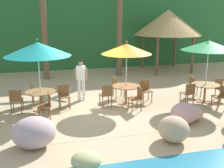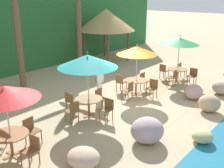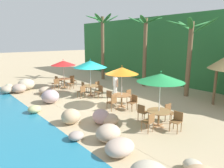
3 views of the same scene
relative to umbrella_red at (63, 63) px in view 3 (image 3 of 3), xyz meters
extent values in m
plane|color=tan|center=(5.39, -0.10, -2.05)|extent=(120.00, 120.00, 0.00)
cube|color=tan|center=(5.39, -0.10, -2.05)|extent=(18.00, 5.20, 0.01)
cube|color=#286633|center=(5.39, 8.90, 0.95)|extent=(28.00, 2.40, 6.00)
ellipsoid|color=tan|center=(1.01, -2.05, -1.79)|extent=(0.91, 0.99, 0.54)
ellipsoid|color=tan|center=(-1.02, -4.22, -1.76)|extent=(1.05, 0.87, 0.59)
ellipsoid|color=#A49388|center=(8.64, -4.02, -1.88)|extent=(0.59, 0.62, 0.34)
ellipsoid|color=tan|center=(-0.66, -3.43, -1.72)|extent=(1.15, 1.04, 0.67)
ellipsoid|color=#ABB18D|center=(-2.58, -3.68, -1.86)|extent=(0.61, 0.56, 0.39)
ellipsoid|color=tan|center=(7.08, -3.37, -1.69)|extent=(0.85, 0.91, 0.72)
ellipsoid|color=#B3AA94|center=(12.69, -2.37, -1.87)|extent=(0.62, 0.57, 0.36)
ellipsoid|color=#C19595|center=(8.02, -2.27, -1.70)|extent=(0.92, 0.78, 0.70)
ellipsoid|color=tan|center=(4.48, -4.15, -1.85)|extent=(0.70, 0.70, 0.41)
ellipsoid|color=tan|center=(8.41, -2.05, -1.79)|extent=(0.74, 0.82, 0.53)
ellipsoid|color=#BDA391|center=(10.57, -3.44, -1.77)|extent=(0.93, 1.11, 0.57)
ellipsoid|color=tan|center=(9.54, -3.10, -1.72)|extent=(0.91, 1.03, 0.68)
ellipsoid|color=#BAAD91|center=(-1.22, -2.70, -1.61)|extent=(1.17, 1.28, 0.89)
ellipsoid|color=#AE959A|center=(3.33, -2.71, -1.64)|extent=(1.16, 1.08, 0.84)
cylinder|color=silver|center=(0.00, 0.00, -0.98)|extent=(0.04, 0.04, 2.16)
cone|color=red|center=(0.00, 0.00, 0.00)|extent=(2.01, 2.01, 0.38)
sphere|color=red|center=(0.00, 0.00, 0.28)|extent=(0.07, 0.07, 0.07)
cube|color=olive|center=(0.00, 0.00, -2.04)|extent=(0.60, 0.12, 0.03)
cube|color=olive|center=(0.00, 0.00, -2.04)|extent=(0.12, 0.60, 0.03)
cylinder|color=olive|center=(0.00, 0.00, -1.68)|extent=(0.09, 0.09, 0.71)
cylinder|color=olive|center=(0.00, 0.00, -1.33)|extent=(1.10, 1.10, 0.03)
cylinder|color=brown|center=(1.04, -0.07, -1.83)|extent=(0.04, 0.04, 0.45)
cylinder|color=brown|center=(0.69, -0.11, -1.83)|extent=(0.04, 0.04, 0.45)
cylinder|color=brown|center=(1.00, 0.29, -1.83)|extent=(0.04, 0.04, 0.45)
cylinder|color=brown|center=(0.65, 0.25, -1.83)|extent=(0.04, 0.04, 0.45)
cube|color=brown|center=(0.85, 0.09, -1.59)|extent=(0.46, 0.46, 0.03)
cube|color=brown|center=(0.82, 0.29, -1.39)|extent=(0.42, 0.08, 0.42)
cylinder|color=brown|center=(0.20, 1.03, -1.83)|extent=(0.04, 0.04, 0.45)
cylinder|color=brown|center=(0.19, 0.67, -1.83)|extent=(0.04, 0.04, 0.45)
cylinder|color=brown|center=(-0.16, 1.03, -1.83)|extent=(0.04, 0.04, 0.45)
cylinder|color=brown|center=(-0.17, 0.67, -1.83)|extent=(0.04, 0.04, 0.45)
cube|color=brown|center=(0.01, 0.85, -1.59)|extent=(0.43, 0.43, 0.03)
cube|color=brown|center=(-0.18, 0.85, -1.39)|extent=(0.04, 0.42, 0.42)
cylinder|color=brown|center=(-1.04, 0.04, -1.83)|extent=(0.04, 0.04, 0.45)
cylinder|color=brown|center=(-0.69, 0.09, -1.83)|extent=(0.04, 0.04, 0.45)
cylinder|color=brown|center=(-1.00, -0.31, -1.83)|extent=(0.04, 0.04, 0.45)
cylinder|color=brown|center=(-0.64, -0.27, -1.83)|extent=(0.04, 0.04, 0.45)
cube|color=brown|center=(-0.84, -0.11, -1.59)|extent=(0.47, 0.47, 0.03)
cube|color=brown|center=(-0.82, -0.31, -1.39)|extent=(0.42, 0.09, 0.42)
cylinder|color=brown|center=(-0.10, -1.04, -1.83)|extent=(0.04, 0.04, 0.45)
cylinder|color=brown|center=(-0.13, -0.68, -1.83)|extent=(0.04, 0.04, 0.45)
cylinder|color=brown|center=(0.26, -1.01, -1.83)|extent=(0.04, 0.04, 0.45)
cylinder|color=brown|center=(0.23, -0.66, -1.83)|extent=(0.04, 0.04, 0.45)
cube|color=brown|center=(0.06, -0.85, -1.59)|extent=(0.45, 0.45, 0.03)
cube|color=brown|center=(0.26, -0.83, -1.39)|extent=(0.07, 0.42, 0.42)
cylinder|color=silver|center=(3.58, 0.21, -0.87)|extent=(0.04, 0.04, 2.38)
cone|color=teal|center=(3.58, 0.21, 0.22)|extent=(2.32, 2.32, 0.49)
sphere|color=teal|center=(3.58, 0.21, 0.54)|extent=(0.07, 0.07, 0.07)
cube|color=olive|center=(3.58, 0.21, -2.04)|extent=(0.60, 0.12, 0.03)
cube|color=olive|center=(3.58, 0.21, -2.04)|extent=(0.12, 0.60, 0.03)
cylinder|color=olive|center=(3.58, 0.21, -1.68)|extent=(0.09, 0.09, 0.71)
cylinder|color=olive|center=(3.58, 0.21, -1.33)|extent=(1.10, 1.10, 0.03)
cylinder|color=brown|center=(4.62, 0.07, -1.83)|extent=(0.04, 0.04, 0.45)
cylinder|color=brown|center=(4.26, 0.06, -1.83)|extent=(0.04, 0.04, 0.45)
cylinder|color=brown|center=(4.60, 0.43, -1.83)|extent=(0.04, 0.04, 0.45)
cylinder|color=brown|center=(4.25, 0.42, -1.83)|extent=(0.04, 0.04, 0.45)
cube|color=brown|center=(4.43, 0.25, -1.59)|extent=(0.44, 0.44, 0.03)
cube|color=brown|center=(4.42, 0.44, -1.39)|extent=(0.42, 0.05, 0.42)
cylinder|color=brown|center=(3.62, 1.25, -1.83)|extent=(0.04, 0.04, 0.45)
cylinder|color=brown|center=(3.67, 0.90, -1.83)|extent=(0.04, 0.04, 0.45)
cylinder|color=brown|center=(3.26, 1.20, -1.83)|extent=(0.04, 0.04, 0.45)
cylinder|color=brown|center=(3.31, 0.85, -1.83)|extent=(0.04, 0.04, 0.45)
cube|color=brown|center=(3.46, 1.05, -1.59)|extent=(0.47, 0.47, 0.03)
cube|color=brown|center=(3.27, 1.02, -1.39)|extent=(0.09, 0.42, 0.42)
cylinder|color=brown|center=(2.58, 0.51, -1.83)|extent=(0.04, 0.04, 0.45)
cylinder|color=brown|center=(2.94, 0.46, -1.83)|extent=(0.04, 0.04, 0.45)
cylinder|color=brown|center=(2.54, 0.15, -1.83)|extent=(0.04, 0.04, 0.45)
cylinder|color=brown|center=(2.89, 0.11, -1.83)|extent=(0.04, 0.04, 0.45)
cube|color=brown|center=(2.74, 0.31, -1.59)|extent=(0.47, 0.47, 0.03)
cube|color=brown|center=(2.72, 0.11, -1.39)|extent=(0.42, 0.09, 0.42)
cylinder|color=brown|center=(3.49, -0.83, -1.83)|extent=(0.04, 0.04, 0.45)
cylinder|color=brown|center=(3.46, -0.48, -1.83)|extent=(0.04, 0.04, 0.45)
cylinder|color=brown|center=(3.84, -0.80, -1.83)|extent=(0.04, 0.04, 0.45)
cylinder|color=brown|center=(3.82, -0.45, -1.83)|extent=(0.04, 0.04, 0.45)
cube|color=brown|center=(3.65, -0.64, -1.59)|extent=(0.45, 0.45, 0.03)
cube|color=brown|center=(3.85, -0.62, -1.39)|extent=(0.07, 0.42, 0.42)
cylinder|color=silver|center=(6.83, 0.17, -0.91)|extent=(0.04, 0.04, 2.28)
cone|color=orange|center=(6.83, 0.17, 0.13)|extent=(1.92, 1.92, 0.38)
sphere|color=orange|center=(6.83, 0.17, 0.40)|extent=(0.07, 0.07, 0.07)
cube|color=olive|center=(6.83, 0.17, -2.04)|extent=(0.60, 0.12, 0.03)
cube|color=olive|center=(6.83, 0.17, -2.04)|extent=(0.12, 0.60, 0.03)
cylinder|color=olive|center=(6.83, 0.17, -1.68)|extent=(0.09, 0.09, 0.71)
cylinder|color=olive|center=(6.83, 0.17, -1.33)|extent=(1.10, 1.10, 0.03)
cylinder|color=brown|center=(7.86, 0.00, -1.83)|extent=(0.04, 0.04, 0.45)
cylinder|color=brown|center=(7.50, -0.01, -1.83)|extent=(0.04, 0.04, 0.45)
cylinder|color=brown|center=(7.86, 0.35, -1.83)|extent=(0.04, 0.04, 0.45)
cylinder|color=brown|center=(7.50, 0.35, -1.83)|extent=(0.04, 0.04, 0.45)
cube|color=brown|center=(7.68, 0.17, -1.59)|extent=(0.42, 0.42, 0.03)
cube|color=brown|center=(7.68, 0.37, -1.39)|extent=(0.42, 0.04, 0.42)
cylinder|color=brown|center=(6.95, 1.21, -1.83)|extent=(0.04, 0.04, 0.45)
cylinder|color=brown|center=(6.97, 0.85, -1.83)|extent=(0.04, 0.04, 0.45)
cylinder|color=brown|center=(6.59, 1.19, -1.83)|extent=(0.04, 0.04, 0.45)
cylinder|color=brown|center=(6.61, 0.83, -1.83)|extent=(0.04, 0.04, 0.45)
cube|color=brown|center=(6.78, 1.02, -1.59)|extent=(0.44, 0.44, 0.03)
cube|color=brown|center=(6.58, 1.01, -1.39)|extent=(0.06, 0.42, 0.42)
cylinder|color=brown|center=(5.79, 0.25, -1.83)|extent=(0.04, 0.04, 0.45)
cylinder|color=brown|center=(6.15, 0.29, -1.83)|extent=(0.04, 0.04, 0.45)
cylinder|color=brown|center=(5.82, -0.10, -1.83)|extent=(0.04, 0.04, 0.45)
cylinder|color=brown|center=(6.18, -0.07, -1.83)|extent=(0.04, 0.04, 0.45)
cube|color=brown|center=(5.98, 0.09, -1.59)|extent=(0.46, 0.46, 0.03)
cube|color=brown|center=(6.00, -0.11, -1.39)|extent=(0.42, 0.07, 0.42)
cylinder|color=brown|center=(6.73, -0.87, -1.83)|extent=(0.04, 0.04, 0.45)
cylinder|color=brown|center=(6.70, -0.51, -1.83)|extent=(0.04, 0.04, 0.45)
cylinder|color=brown|center=(7.09, -0.84, -1.83)|extent=(0.04, 0.04, 0.45)
cylinder|color=brown|center=(7.06, -0.49, -1.83)|extent=(0.04, 0.04, 0.45)
cube|color=brown|center=(6.89, -0.68, -1.59)|extent=(0.45, 0.45, 0.03)
cube|color=brown|center=(7.09, -0.66, -1.39)|extent=(0.07, 0.42, 0.42)
cylinder|color=silver|center=(9.96, -0.44, -0.86)|extent=(0.04, 0.04, 2.38)
cone|color=#238E47|center=(9.96, -0.44, 0.23)|extent=(2.11, 2.11, 0.37)
sphere|color=#238E47|center=(9.96, -0.44, 0.49)|extent=(0.07, 0.07, 0.07)
cube|color=olive|center=(9.96, -0.44, -2.04)|extent=(0.60, 0.12, 0.03)
cube|color=olive|center=(9.96, -0.44, -2.04)|extent=(0.12, 0.60, 0.03)
cylinder|color=olive|center=(9.96, -0.44, -1.68)|extent=(0.09, 0.09, 0.71)
cylinder|color=olive|center=(9.96, -0.44, -1.33)|extent=(1.10, 1.10, 0.03)
cylinder|color=brown|center=(11.00, -0.53, -1.83)|extent=(0.04, 0.04, 0.45)
cylinder|color=brown|center=(10.64, -0.56, -1.83)|extent=(0.04, 0.04, 0.45)
cylinder|color=brown|center=(10.97, -0.17, -1.83)|extent=(0.04, 0.04, 0.45)
cylinder|color=brown|center=(10.61, -0.20, -1.83)|extent=(0.04, 0.04, 0.45)
cube|color=brown|center=(10.81, -0.36, -1.59)|extent=(0.45, 0.45, 0.03)
cube|color=brown|center=(10.79, -0.16, -1.39)|extent=(0.42, 0.07, 0.42)
cylinder|color=brown|center=(10.25, 0.57, -1.83)|extent=(0.04, 0.04, 0.45)
cylinder|color=brown|center=(10.21, 0.21, -1.83)|extent=(0.04, 0.04, 0.45)
cylinder|color=brown|center=(9.89, 0.61, -1.83)|extent=(0.04, 0.04, 0.45)
cylinder|color=brown|center=(9.85, 0.25, -1.83)|extent=(0.04, 0.04, 0.45)
cube|color=brown|center=(10.05, 0.41, -1.59)|extent=(0.46, 0.46, 0.03)
cube|color=brown|center=(9.85, 0.43, -1.39)|extent=(0.08, 0.42, 0.42)
cylinder|color=brown|center=(8.92, -0.36, -1.83)|extent=(0.04, 0.04, 0.45)
cylinder|color=brown|center=(9.27, -0.32, -1.83)|extent=(0.04, 0.04, 0.45)
cylinder|color=brown|center=(8.95, -0.71, -1.83)|extent=(0.04, 0.04, 0.45)
cylinder|color=brown|center=(9.31, -0.68, -1.83)|extent=(0.04, 0.04, 0.45)
cube|color=brown|center=(9.11, -0.52, -1.59)|extent=(0.46, 0.46, 0.03)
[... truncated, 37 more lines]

